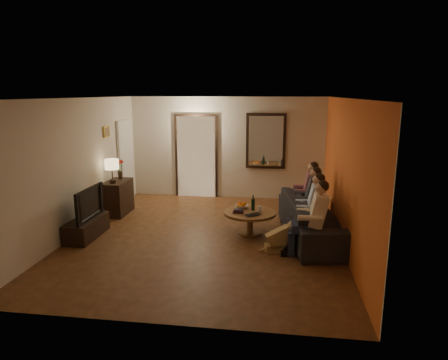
# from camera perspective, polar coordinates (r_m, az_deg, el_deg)

# --- Properties ---
(floor) EXTENTS (5.00, 6.00, 0.01)m
(floor) POSITION_cam_1_polar(r_m,az_deg,el_deg) (7.73, -2.53, -8.03)
(floor) COLOR #472A13
(floor) RESTS_ON ground
(ceiling) EXTENTS (5.00, 6.00, 0.01)m
(ceiling) POSITION_cam_1_polar(r_m,az_deg,el_deg) (7.25, -2.73, 11.61)
(ceiling) COLOR white
(ceiling) RESTS_ON back_wall
(back_wall) EXTENTS (5.00, 0.02, 2.60)m
(back_wall) POSITION_cam_1_polar(r_m,az_deg,el_deg) (10.31, 0.40, 4.60)
(back_wall) COLOR beige
(back_wall) RESTS_ON floor
(front_wall) EXTENTS (5.00, 0.02, 2.60)m
(front_wall) POSITION_cam_1_polar(r_m,az_deg,el_deg) (4.55, -9.50, -5.65)
(front_wall) COLOR beige
(front_wall) RESTS_ON floor
(left_wall) EXTENTS (0.02, 6.00, 2.60)m
(left_wall) POSITION_cam_1_polar(r_m,az_deg,el_deg) (8.21, -20.07, 1.83)
(left_wall) COLOR beige
(left_wall) RESTS_ON floor
(right_wall) EXTENTS (0.02, 6.00, 2.60)m
(right_wall) POSITION_cam_1_polar(r_m,az_deg,el_deg) (7.35, 16.91, 0.90)
(right_wall) COLOR beige
(right_wall) RESTS_ON floor
(orange_accent) EXTENTS (0.01, 6.00, 2.60)m
(orange_accent) POSITION_cam_1_polar(r_m,az_deg,el_deg) (7.35, 16.83, 0.91)
(orange_accent) COLOR #E25B26
(orange_accent) RESTS_ON right_wall
(kitchen_doorway) EXTENTS (1.00, 0.06, 2.10)m
(kitchen_doorway) POSITION_cam_1_polar(r_m,az_deg,el_deg) (10.46, -3.98, 3.30)
(kitchen_doorway) COLOR #FFE0A5
(kitchen_doorway) RESTS_ON floor
(door_trim) EXTENTS (1.12, 0.04, 2.22)m
(door_trim) POSITION_cam_1_polar(r_m,az_deg,el_deg) (10.45, -3.99, 3.29)
(door_trim) COLOR black
(door_trim) RESTS_ON floor
(fridge_glimpse) EXTENTS (0.45, 0.03, 1.70)m
(fridge_glimpse) POSITION_cam_1_polar(r_m,az_deg,el_deg) (10.44, -2.61, 2.46)
(fridge_glimpse) COLOR silver
(fridge_glimpse) RESTS_ON floor
(mirror_frame) EXTENTS (1.00, 0.05, 1.40)m
(mirror_frame) POSITION_cam_1_polar(r_m,az_deg,el_deg) (10.16, 6.00, 5.56)
(mirror_frame) COLOR black
(mirror_frame) RESTS_ON back_wall
(mirror_glass) EXTENTS (0.86, 0.02, 1.26)m
(mirror_glass) POSITION_cam_1_polar(r_m,az_deg,el_deg) (10.13, 5.99, 5.54)
(mirror_glass) COLOR white
(mirror_glass) RESTS_ON back_wall
(white_door) EXTENTS (0.06, 0.85, 2.04)m
(white_door) POSITION_cam_1_polar(r_m,az_deg,el_deg) (10.29, -13.85, 2.65)
(white_door) COLOR white
(white_door) RESTS_ON floor
(framed_art) EXTENTS (0.03, 0.28, 0.24)m
(framed_art) POSITION_cam_1_polar(r_m,az_deg,el_deg) (9.28, -16.44, 6.65)
(framed_art) COLOR #B28C33
(framed_art) RESTS_ON left_wall
(art_canvas) EXTENTS (0.01, 0.22, 0.18)m
(art_canvas) POSITION_cam_1_polar(r_m,az_deg,el_deg) (9.27, -16.35, 6.65)
(art_canvas) COLOR brown
(art_canvas) RESTS_ON left_wall
(dresser) EXTENTS (0.45, 0.85, 0.76)m
(dresser) POSITION_cam_1_polar(r_m,az_deg,el_deg) (9.34, -14.94, -2.41)
(dresser) COLOR black
(dresser) RESTS_ON floor
(table_lamp) EXTENTS (0.30, 0.30, 0.54)m
(table_lamp) POSITION_cam_1_polar(r_m,az_deg,el_deg) (9.00, -15.70, 1.24)
(table_lamp) COLOR beige
(table_lamp) RESTS_ON dresser
(flower_vase) EXTENTS (0.14, 0.14, 0.44)m
(flower_vase) POSITION_cam_1_polar(r_m,az_deg,el_deg) (9.41, -14.63, 1.46)
(flower_vase) COLOR #B12012
(flower_vase) RESTS_ON dresser
(tv_stand) EXTENTS (0.45, 1.09, 0.36)m
(tv_stand) POSITION_cam_1_polar(r_m,az_deg,el_deg) (8.07, -19.04, -6.48)
(tv_stand) COLOR black
(tv_stand) RESTS_ON floor
(tv) EXTENTS (1.05, 0.14, 0.61)m
(tv) POSITION_cam_1_polar(r_m,az_deg,el_deg) (7.93, -19.28, -3.15)
(tv) COLOR black
(tv) RESTS_ON tv_stand
(sofa) EXTENTS (2.70, 1.36, 0.75)m
(sofa) POSITION_cam_1_polar(r_m,az_deg,el_deg) (7.75, 12.85, -5.33)
(sofa) COLOR black
(sofa) RESTS_ON floor
(person_a) EXTENTS (0.60, 0.40, 1.20)m
(person_a) POSITION_cam_1_polar(r_m,az_deg,el_deg) (6.82, 12.72, -5.81)
(person_a) COLOR tan
(person_a) RESTS_ON sofa
(person_b) EXTENTS (0.60, 0.40, 1.20)m
(person_b) POSITION_cam_1_polar(r_m,az_deg,el_deg) (7.40, 12.35, -4.37)
(person_b) COLOR tan
(person_b) RESTS_ON sofa
(person_c) EXTENTS (0.60, 0.40, 1.20)m
(person_c) POSITION_cam_1_polar(r_m,az_deg,el_deg) (7.97, 12.03, -3.14)
(person_c) COLOR tan
(person_c) RESTS_ON sofa
(person_d) EXTENTS (0.60, 0.40, 1.20)m
(person_d) POSITION_cam_1_polar(r_m,az_deg,el_deg) (8.55, 11.76, -2.07)
(person_d) COLOR tan
(person_d) RESTS_ON sofa
(dog) EXTENTS (0.60, 0.38, 0.56)m
(dog) POSITION_cam_1_polar(r_m,az_deg,el_deg) (6.99, 7.98, -7.96)
(dog) COLOR tan
(dog) RESTS_ON floor
(coffee_table) EXTENTS (1.22, 1.22, 0.45)m
(coffee_table) POSITION_cam_1_polar(r_m,az_deg,el_deg) (7.81, 3.71, -6.10)
(coffee_table) COLOR brown
(coffee_table) RESTS_ON floor
(bowl) EXTENTS (0.26, 0.26, 0.06)m
(bowl) POSITION_cam_1_polar(r_m,az_deg,el_deg) (7.95, 2.56, -3.79)
(bowl) COLOR white
(bowl) RESTS_ON coffee_table
(oranges) EXTENTS (0.20, 0.20, 0.08)m
(oranges) POSITION_cam_1_polar(r_m,az_deg,el_deg) (7.93, 2.57, -3.32)
(oranges) COLOR orange
(oranges) RESTS_ON bowl
(wine_bottle) EXTENTS (0.07, 0.07, 0.31)m
(wine_bottle) POSITION_cam_1_polar(r_m,az_deg,el_deg) (7.79, 4.17, -3.22)
(wine_bottle) COLOR black
(wine_bottle) RESTS_ON coffee_table
(wine_glass) EXTENTS (0.06, 0.06, 0.10)m
(wine_glass) POSITION_cam_1_polar(r_m,az_deg,el_deg) (7.76, 5.10, -4.10)
(wine_glass) COLOR silver
(wine_glass) RESTS_ON coffee_table
(book_stack) EXTENTS (0.20, 0.15, 0.07)m
(book_stack) POSITION_cam_1_polar(r_m,az_deg,el_deg) (7.65, 2.04, -4.42)
(book_stack) COLOR black
(book_stack) RESTS_ON coffee_table
(laptop) EXTENTS (0.39, 0.37, 0.03)m
(laptop) POSITION_cam_1_polar(r_m,az_deg,el_deg) (7.46, 4.35, -5.07)
(laptop) COLOR black
(laptop) RESTS_ON coffee_table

